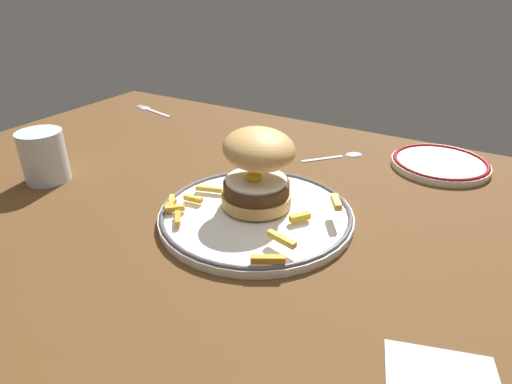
% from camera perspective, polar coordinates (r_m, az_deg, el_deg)
% --- Properties ---
extents(ground_plane, '(1.37, 0.88, 0.04)m').
position_cam_1_polar(ground_plane, '(0.72, -0.46, -3.33)').
color(ground_plane, '#57371B').
extents(dinner_plate, '(0.29, 0.29, 0.02)m').
position_cam_1_polar(dinner_plate, '(0.67, 0.00, -2.86)').
color(dinner_plate, white).
rests_on(dinner_plate, ground_plane).
extents(burger, '(0.16, 0.16, 0.12)m').
position_cam_1_polar(burger, '(0.66, 0.25, 3.16)').
color(burger, tan).
rests_on(burger, dinner_plate).
extents(fries_pile, '(0.26, 0.27, 0.03)m').
position_cam_1_polar(fries_pile, '(0.65, -1.46, -2.18)').
color(fries_pile, gold).
rests_on(fries_pile, dinner_plate).
extents(water_glass, '(0.08, 0.08, 0.09)m').
position_cam_1_polar(water_glass, '(0.86, -25.72, 3.83)').
color(water_glass, silver).
rests_on(water_glass, ground_plane).
extents(side_plate, '(0.18, 0.18, 0.02)m').
position_cam_1_polar(side_plate, '(0.91, 22.73, 3.46)').
color(side_plate, white).
rests_on(side_plate, ground_plane).
extents(fork, '(0.14, 0.05, 0.00)m').
position_cam_1_polar(fork, '(1.22, -13.30, 10.26)').
color(fork, silver).
rests_on(fork, ground_plane).
extents(spoon, '(0.10, 0.11, 0.01)m').
position_cam_1_polar(spoon, '(0.91, 11.72, 4.80)').
color(spoon, silver).
rests_on(spoon, ground_plane).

